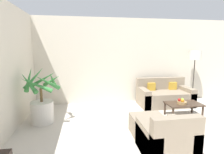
# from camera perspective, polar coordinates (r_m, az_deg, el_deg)

# --- Properties ---
(wall_back) EXTENTS (8.26, 0.06, 2.70)m
(wall_back) POSITION_cam_1_polar(r_m,az_deg,el_deg) (5.85, 9.26, 5.24)
(wall_back) COLOR beige
(wall_back) RESTS_ON ground_plane
(potted_palm) EXTENTS (0.93, 0.93, 1.33)m
(potted_palm) POSITION_cam_1_polar(r_m,az_deg,el_deg) (4.45, -21.92, -8.02)
(potted_palm) COLOR beige
(potted_palm) RESTS_ON ground_plane
(sofa_loveseat) EXTENTS (1.61, 0.85, 0.82)m
(sofa_loveseat) POSITION_cam_1_polar(r_m,az_deg,el_deg) (5.73, 16.70, -5.98)
(sofa_loveseat) COLOR gray
(sofa_loveseat) RESTS_ON ground_plane
(floor_lamp) EXTENTS (0.36, 0.36, 1.69)m
(floor_lamp) POSITION_cam_1_polar(r_m,az_deg,el_deg) (6.22, 25.50, 5.75)
(floor_lamp) COLOR #2D2823
(floor_lamp) RESTS_ON ground_plane
(coffee_table) EXTENTS (0.89, 0.52, 0.36)m
(coffee_table) POSITION_cam_1_polar(r_m,az_deg,el_deg) (4.90, 22.31, -8.47)
(coffee_table) COLOR #38281E
(coffee_table) RESTS_ON ground_plane
(fruit_bowl) EXTENTS (0.24, 0.24, 0.06)m
(fruit_bowl) POSITION_cam_1_polar(r_m,az_deg,el_deg) (4.82, 21.84, -7.75)
(fruit_bowl) COLOR #997A4C
(fruit_bowl) RESTS_ON coffee_table
(apple_red) EXTENTS (0.08, 0.08, 0.08)m
(apple_red) POSITION_cam_1_polar(r_m,az_deg,el_deg) (4.80, 21.10, -6.96)
(apple_red) COLOR red
(apple_red) RESTS_ON fruit_bowl
(apple_green) EXTENTS (0.08, 0.08, 0.08)m
(apple_green) POSITION_cam_1_polar(r_m,az_deg,el_deg) (4.85, 22.00, -6.82)
(apple_green) COLOR olive
(apple_green) RESTS_ON fruit_bowl
(orange_fruit) EXTENTS (0.08, 0.08, 0.08)m
(orange_fruit) POSITION_cam_1_polar(r_m,az_deg,el_deg) (4.76, 22.05, -7.13)
(orange_fruit) COLOR orange
(orange_fruit) RESTS_ON fruit_bowl
(armchair) EXTENTS (0.77, 0.84, 0.79)m
(armchair) POSITION_cam_1_polar(r_m,az_deg,el_deg) (3.16, 17.22, -19.08)
(armchair) COLOR gray
(armchair) RESTS_ON ground_plane
(ottoman) EXTENTS (0.67, 0.52, 0.39)m
(ottoman) POSITION_cam_1_polar(r_m,az_deg,el_deg) (3.81, 11.42, -14.94)
(ottoman) COLOR gray
(ottoman) RESTS_ON ground_plane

